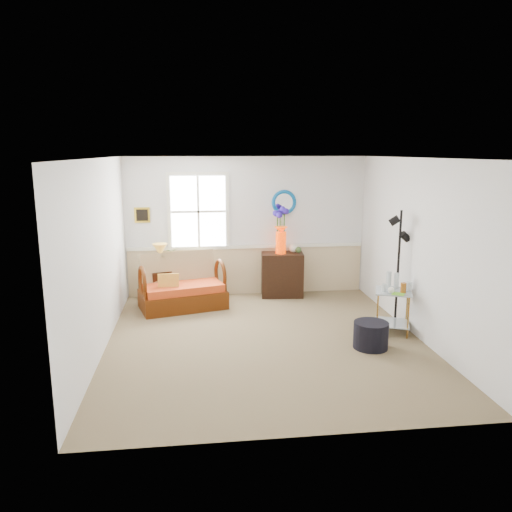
{
  "coord_description": "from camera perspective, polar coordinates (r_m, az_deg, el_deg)",
  "views": [
    {
      "loc": [
        -0.96,
        -6.74,
        2.69
      ],
      "look_at": [
        -0.1,
        0.26,
        1.2
      ],
      "focal_mm": 35.0,
      "sensor_mm": 36.0,
      "label": 1
    }
  ],
  "objects": [
    {
      "name": "flower_vase",
      "position": [
        9.22,
        2.87,
        2.87
      ],
      "size": [
        0.3,
        0.3,
        0.84
      ],
      "primitive_type": null,
      "rotation": [
        0.0,
        0.0,
        0.27
      ],
      "color": "#F73600",
      "rests_on": "cabinet"
    },
    {
      "name": "walls",
      "position": [
        6.95,
        1.09,
        0.36
      ],
      "size": [
        4.51,
        5.01,
        2.6
      ],
      "color": "silver",
      "rests_on": "floor"
    },
    {
      "name": "ottoman",
      "position": [
        7.19,
        12.99,
        -8.8
      ],
      "size": [
        0.56,
        0.56,
        0.37
      ],
      "primitive_type": "cylinder",
      "rotation": [
        0.0,
        0.0,
        -0.17
      ],
      "color": "black",
      "rests_on": "floor"
    },
    {
      "name": "chair_rail",
      "position": [
        9.43,
        -1.03,
        1.08
      ],
      "size": [
        4.46,
        0.04,
        0.06
      ],
      "primitive_type": "cube",
      "color": "white",
      "rests_on": "walls"
    },
    {
      "name": "window",
      "position": [
        9.28,
        -6.6,
        5.07
      ],
      "size": [
        1.14,
        0.06,
        1.44
      ],
      "primitive_type": null,
      "color": "white",
      "rests_on": "walls"
    },
    {
      "name": "loveseat",
      "position": [
        8.76,
        -8.42,
        -2.93
      ],
      "size": [
        1.6,
        1.16,
        0.94
      ],
      "primitive_type": null,
      "rotation": [
        0.0,
        0.0,
        0.27
      ],
      "color": "#4C1E04",
      "rests_on": "floor"
    },
    {
      "name": "side_table",
      "position": [
        7.81,
        15.33,
        -6.15
      ],
      "size": [
        0.67,
        0.67,
        0.65
      ],
      "primitive_type": null,
      "rotation": [
        0.0,
        0.0,
        -0.37
      ],
      "color": "#BB8936",
      "rests_on": "floor"
    },
    {
      "name": "mirror",
      "position": [
        9.42,
        3.21,
        6.15
      ],
      "size": [
        0.47,
        0.07,
        0.47
      ],
      "primitive_type": "torus",
      "rotation": [
        1.57,
        0.0,
        0.0
      ],
      "color": "#0171BF",
      "rests_on": "walls"
    },
    {
      "name": "ceiling",
      "position": [
        6.81,
        1.13,
        11.14
      ],
      "size": [
        4.5,
        5.0,
        0.01
      ],
      "primitive_type": "cube",
      "color": "white",
      "rests_on": "walls"
    },
    {
      "name": "table_lamp",
      "position": [
        9.02,
        -10.87,
        -0.11
      ],
      "size": [
        0.36,
        0.36,
        0.47
      ],
      "primitive_type": null,
      "rotation": [
        0.0,
        0.0,
        0.52
      ],
      "color": "#B6842B",
      "rests_on": "lamp_stand"
    },
    {
      "name": "picture",
      "position": [
        9.34,
        -12.88,
        4.59
      ],
      "size": [
        0.28,
        0.03,
        0.28
      ],
      "primitive_type": "cube",
      "color": "gold",
      "rests_on": "walls"
    },
    {
      "name": "floor_lamp",
      "position": [
        7.93,
        15.92,
        -1.52
      ],
      "size": [
        0.33,
        0.33,
        1.83
      ],
      "primitive_type": null,
      "rotation": [
        0.0,
        0.0,
        -0.28
      ],
      "color": "black",
      "rests_on": "floor"
    },
    {
      "name": "cabinet",
      "position": [
        9.42,
        2.99,
        -2.1
      ],
      "size": [
        0.82,
        0.57,
        0.83
      ],
      "primitive_type": null,
      "rotation": [
        0.0,
        0.0,
        -0.1
      ],
      "color": "black",
      "rests_on": "floor"
    },
    {
      "name": "tabletop_items",
      "position": [
        7.67,
        15.76,
        -2.95
      ],
      "size": [
        0.59,
        0.59,
        0.26
      ],
      "primitive_type": null,
      "rotation": [
        0.0,
        0.0,
        -0.53
      ],
      "color": "silver",
      "rests_on": "side_table"
    },
    {
      "name": "potted_plant",
      "position": [
        9.05,
        -10.16,
        -0.6
      ],
      "size": [
        0.47,
        0.49,
        0.3
      ],
      "primitive_type": "imported",
      "rotation": [
        0.0,
        0.0,
        0.4
      ],
      "color": "#3D5E2C",
      "rests_on": "lamp_stand"
    },
    {
      "name": "wainscot",
      "position": [
        9.54,
        -1.03,
        -1.69
      ],
      "size": [
        4.46,
        0.02,
        0.9
      ],
      "primitive_type": "cube",
      "color": "#CBB286",
      "rests_on": "walls"
    },
    {
      "name": "throw_pillow",
      "position": [
        8.6,
        -9.97,
        -3.17
      ],
      "size": [
        0.36,
        0.1,
        0.35
      ],
      "primitive_type": null,
      "rotation": [
        0.0,
        0.0,
        0.03
      ],
      "color": "orange",
      "rests_on": "loveseat"
    },
    {
      "name": "floor",
      "position": [
        7.32,
        1.04,
        -9.66
      ],
      "size": [
        4.5,
        5.0,
        0.01
      ],
      "primitive_type": "cube",
      "color": "brown",
      "rests_on": "ground"
    },
    {
      "name": "lamp_stand",
      "position": [
        9.12,
        -10.88,
        -3.49
      ],
      "size": [
        0.44,
        0.44,
        0.61
      ],
      "primitive_type": null,
      "rotation": [
        0.0,
        0.0,
        0.33
      ],
      "color": "black",
      "rests_on": "floor"
    }
  ]
}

